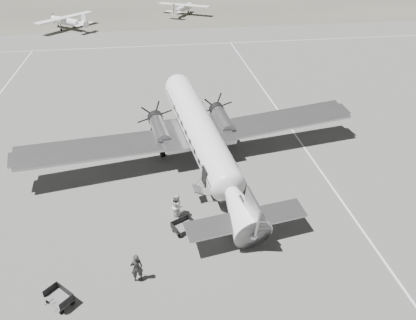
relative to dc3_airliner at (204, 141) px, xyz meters
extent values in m
plane|color=#62625F|center=(-2.83, -4.01, -2.68)|extent=(260.00, 260.00, 0.00)
cube|color=silver|center=(9.17, -4.01, -2.68)|extent=(0.15, 80.00, 0.01)
cube|color=silver|center=(-2.83, 35.99, -2.68)|extent=(90.00, 0.15, 0.01)
imported|color=#282828|center=(-5.22, -10.60, -1.74)|extent=(0.76, 0.57, 1.88)
imported|color=silver|center=(-2.59, -5.44, -1.74)|extent=(0.90, 1.05, 1.89)
imported|color=beige|center=(-2.57, -5.17, -1.89)|extent=(0.70, 0.88, 1.57)
camera|label=1|loc=(-3.63, -26.86, 14.93)|focal=35.00mm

